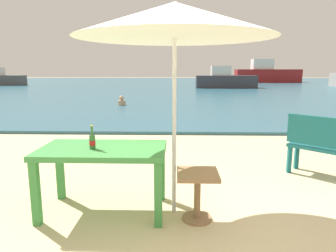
{
  "coord_description": "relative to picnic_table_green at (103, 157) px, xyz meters",
  "views": [
    {
      "loc": [
        -0.51,
        -2.48,
        1.62
      ],
      "look_at": [
        -0.67,
        3.0,
        0.6
      ],
      "focal_mm": 32.59,
      "sensor_mm": 36.0,
      "label": 1
    }
  ],
  "objects": [
    {
      "name": "bench_teal_center",
      "position": [
        3.07,
        1.09,
        -0.11
      ],
      "size": [
        1.12,
        1.09,
        0.95
      ],
      "color": "#196066",
      "rests_on": "ground_plane"
    },
    {
      "name": "boat_fishing_trawler",
      "position": [
        4.9,
        22.77,
        0.09
      ],
      "size": [
        5.04,
        1.37,
        1.83
      ],
      "color": "#38383F",
      "rests_on": "sea_water"
    },
    {
      "name": "swimmer_person",
      "position": [
        -1.59,
        9.95,
        -0.41
      ],
      "size": [
        0.34,
        0.34,
        0.41
      ],
      "color": "tan",
      "rests_on": "sea_water"
    },
    {
      "name": "beer_bottle_amber",
      "position": [
        -0.1,
        -0.07,
        0.2
      ],
      "size": [
        0.07,
        0.07,
        0.26
      ],
      "color": "#2D662D",
      "rests_on": "picnic_table_green"
    },
    {
      "name": "sea_water",
      "position": [
        1.34,
        29.19,
        -0.61
      ],
      "size": [
        120.0,
        50.0,
        0.08
      ],
      "primitive_type": "cube",
      "color": "#2D6075",
      "rests_on": "ground_plane"
    },
    {
      "name": "picnic_table_green",
      "position": [
        0.0,
        0.0,
        0.0
      ],
      "size": [
        1.4,
        0.8,
        0.76
      ],
      "color": "#3D8C42",
      "rests_on": "ground_plane"
    },
    {
      "name": "boat_barge",
      "position": [
        11.56,
        33.98,
        0.41
      ],
      "size": [
        7.52,
        2.05,
        2.73
      ],
      "color": "maroon",
      "rests_on": "sea_water"
    },
    {
      "name": "patio_umbrella",
      "position": [
        0.8,
        0.01,
        1.47
      ],
      "size": [
        2.1,
        2.1,
        2.3
      ],
      "color": "silver",
      "rests_on": "ground_plane"
    },
    {
      "name": "side_table_wood",
      "position": [
        1.05,
        -0.18,
        -0.3
      ],
      "size": [
        0.44,
        0.44,
        0.54
      ],
      "color": "olive",
      "rests_on": "ground_plane"
    }
  ]
}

